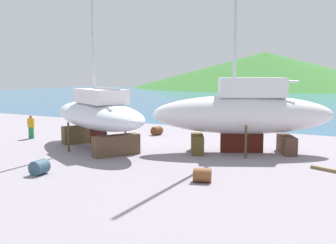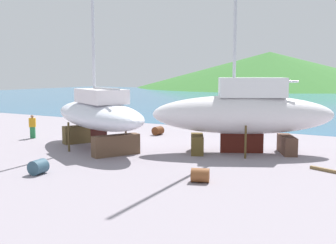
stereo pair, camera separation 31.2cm
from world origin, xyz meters
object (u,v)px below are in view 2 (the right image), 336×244
object	(u,v)px
sailboat_small_center	(98,114)
sailboat_far_slipway	(243,113)
worker	(32,126)
barrel_blue_faded	(158,131)
barrel_tipped_center	(38,167)
barrel_tipped_left	(200,175)

from	to	relation	value
sailboat_small_center	sailboat_far_slipway	distance (m)	8.76
worker	barrel_blue_faded	world-z (taller)	worker
worker	barrel_tipped_center	bearing A→B (deg)	-163.40
sailboat_far_slipway	barrel_tipped_left	bearing A→B (deg)	67.92
worker	barrel_tipped_left	xyz separation A→B (m)	(15.45, -4.80, -0.57)
sailboat_small_center	barrel_tipped_center	size ratio (longest dim) A/B	21.92
worker	barrel_tipped_left	distance (m)	16.19
sailboat_far_slipway	barrel_tipped_center	distance (m)	11.66
barrel_blue_faded	barrel_tipped_center	distance (m)	13.05
barrel_blue_faded	barrel_tipped_left	bearing A→B (deg)	-51.40
barrel_blue_faded	barrel_tipped_left	distance (m)	13.53
sailboat_far_slipway	barrel_tipped_left	distance (m)	7.32
worker	sailboat_small_center	bearing A→B (deg)	-129.40
sailboat_far_slipway	worker	world-z (taller)	sailboat_far_slipway
sailboat_far_slipway	barrel_blue_faded	size ratio (longest dim) A/B	23.03
barrel_tipped_left	sailboat_far_slipway	bearing A→B (deg)	94.42
sailboat_far_slipway	barrel_blue_faded	xyz separation A→B (m)	(-7.90, 3.57, -2.06)
sailboat_far_slipway	barrel_blue_faded	world-z (taller)	sailboat_far_slipway
barrel_tipped_center	barrel_tipped_left	distance (m)	7.51
sailboat_far_slipway	barrel_tipped_left	size ratio (longest dim) A/B	23.22
barrel_blue_faded	barrel_tipped_center	bearing A→B (deg)	-84.16
sailboat_far_slipway	barrel_tipped_center	xyz separation A→B (m)	(-6.57, -9.41, -2.04)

